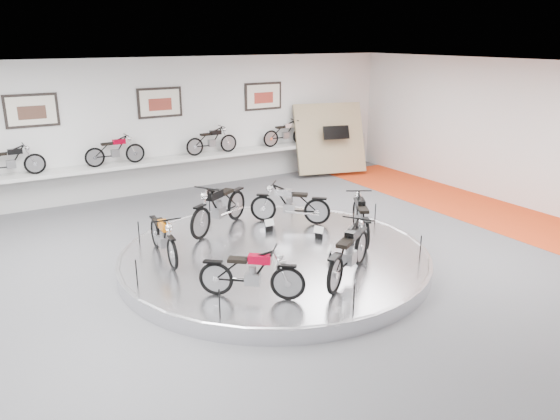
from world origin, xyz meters
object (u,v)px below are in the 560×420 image
bike_b (219,206)px  bike_e (349,252)px  bike_d (251,273)px  bike_c (163,236)px  display_platform (275,258)px  bike_a (290,203)px  bike_f (361,217)px  shelf (167,161)px

bike_b → bike_e: (0.89, -3.69, -0.03)m
bike_d → bike_c: bearing=145.3°
bike_e → bike_d: bearing=140.6°
display_platform → bike_a: (1.23, 1.37, 0.63)m
bike_b → bike_f: 3.23m
bike_e → bike_f: (1.52, 1.53, -0.03)m
display_platform → bike_b: 2.01m
bike_a → bike_d: bike_a is taller
display_platform → bike_f: (2.01, -0.31, 0.64)m
bike_b → bike_c: bike_b is taller
display_platform → bike_d: bike_d is taller
bike_a → bike_c: 3.36m
display_platform → bike_a: bike_a is taller
bike_f → shelf: bearing=46.5°
bike_f → display_platform: bearing=111.0°
bike_a → bike_d: size_ratio=1.05×
shelf → bike_b: (-0.39, -4.55, -0.14)m
bike_a → bike_b: bearing=25.9°
display_platform → bike_e: 2.02m
bike_a → bike_d: bearing=90.8°
display_platform → bike_d: (-1.41, -1.62, 0.61)m
shelf → bike_c: bike_c is taller
bike_a → bike_f: bike_f is taller
shelf → bike_f: bearing=-73.3°
bike_e → bike_a: bearing=44.4°
bike_a → bike_e: size_ratio=0.92×
shelf → bike_e: 8.26m
bike_c → bike_e: 3.72m
shelf → bike_d: bearing=-99.9°
bike_c → bike_f: bike_f is taller
bike_c → bike_e: (2.58, -2.68, 0.05)m
bike_f → bike_e: bearing=165.0°
bike_a → bike_c: bike_a is taller
shelf → bike_d: size_ratio=7.03×
bike_d → bike_f: bearing=60.7°
bike_e → display_platform: bearing=72.3°
bike_e → bike_f: size_ratio=1.06×
bike_a → bike_f: size_ratio=0.98×
shelf → bike_e: size_ratio=6.18×
bike_b → bike_c: bearing=-1.4°
bike_d → bike_e: bearing=33.1°
bike_f → bike_b: bearing=77.9°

